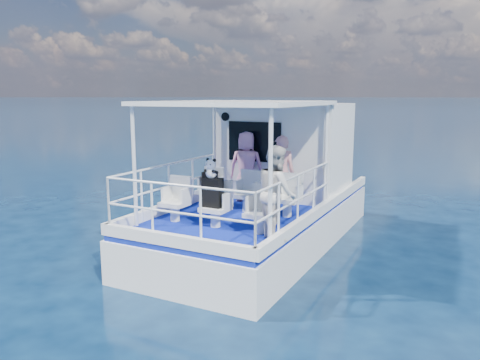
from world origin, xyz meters
name	(u,v)px	position (x,y,z in m)	size (l,w,h in m)	color
ground	(242,255)	(0.00, 0.00, 0.00)	(2000.00, 2000.00, 0.00)	#061933
hull	(262,242)	(0.00, 1.00, 0.00)	(3.00, 7.00, 1.60)	white
deck	(263,206)	(0.00, 1.00, 0.85)	(2.90, 6.90, 0.10)	navy
cabin	(285,149)	(0.00, 2.30, 2.00)	(2.85, 2.00, 2.20)	white
canopy	(238,103)	(0.00, -0.20, 3.14)	(3.00, 3.20, 0.08)	white
canopy_posts	(237,162)	(0.00, -0.25, 2.00)	(2.77, 2.97, 2.20)	white
railings	(229,195)	(0.00, -0.58, 1.40)	(2.84, 3.59, 1.00)	white
seat_port_fwd	(210,198)	(-0.90, 0.20, 1.09)	(0.48, 0.46, 0.38)	silver
seat_center_fwd	(247,203)	(0.00, 0.20, 1.09)	(0.48, 0.46, 0.38)	silver
seat_stbd_fwd	(287,207)	(0.90, 0.20, 1.09)	(0.48, 0.46, 0.38)	silver
seat_port_aft	(175,211)	(-0.90, -1.10, 1.09)	(0.48, 0.46, 0.38)	silver
seat_center_aft	(215,217)	(0.00, -1.10, 1.09)	(0.48, 0.46, 0.38)	silver
seat_stbd_aft	(260,223)	(0.90, -1.10, 1.09)	(0.48, 0.46, 0.38)	silver
passenger_port_fwd	(246,167)	(-0.45, 1.09, 1.70)	(0.59, 0.42, 1.59)	pink
passenger_stbd_fwd	(281,173)	(0.56, 0.67, 1.69)	(0.57, 0.38, 1.58)	tan
passenger_stbd_aft	(276,192)	(1.25, -1.22, 1.69)	(0.77, 0.60, 1.58)	beige
backpack_port	(210,181)	(-0.87, 0.16, 1.48)	(0.30, 0.17, 0.40)	black
backpack_center	(213,193)	(-0.03, -1.14, 1.55)	(0.36, 0.20, 0.54)	black
compact_camera	(210,170)	(-0.88, 0.17, 1.71)	(0.09, 0.05, 0.05)	black
panda	(211,168)	(-0.05, -1.16, 1.99)	(0.23, 0.19, 0.36)	white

